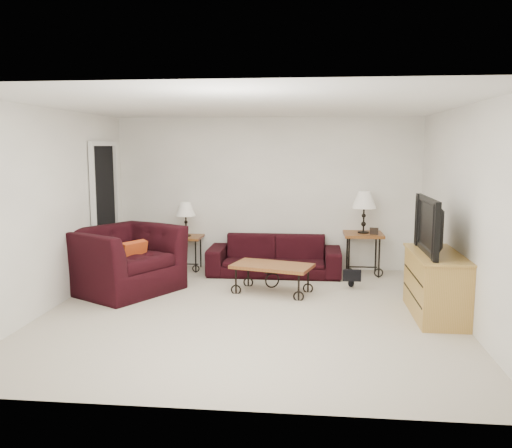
{
  "coord_description": "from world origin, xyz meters",
  "views": [
    {
      "loc": [
        0.74,
        -6.37,
        2.02
      ],
      "look_at": [
        0.0,
        0.7,
        1.0
      ],
      "focal_mm": 37.77,
      "sensor_mm": 36.0,
      "label": 1
    }
  ],
  "objects_px": {
    "side_table_left": "(187,253)",
    "lamp_right": "(364,212)",
    "sofa": "(274,256)",
    "coffee_table": "(272,279)",
    "lamp_left": "(186,219)",
    "television": "(437,225)",
    "armchair": "(124,260)",
    "side_table_right": "(363,253)",
    "tv_stand": "(436,285)",
    "backpack": "(351,270)"
  },
  "relations": [
    {
      "from": "side_table_left",
      "to": "side_table_right",
      "type": "relative_size",
      "value": 0.85
    },
    {
      "from": "armchair",
      "to": "television",
      "type": "height_order",
      "value": "television"
    },
    {
      "from": "lamp_left",
      "to": "television",
      "type": "bearing_deg",
      "value": -30.81
    },
    {
      "from": "side_table_right",
      "to": "television",
      "type": "xyz_separation_m",
      "value": [
        0.65,
        -2.1,
        0.77
      ]
    },
    {
      "from": "side_table_left",
      "to": "backpack",
      "type": "xyz_separation_m",
      "value": [
        2.64,
        -0.86,
        -0.03
      ]
    },
    {
      "from": "sofa",
      "to": "lamp_left",
      "type": "bearing_deg",
      "value": 173.02
    },
    {
      "from": "lamp_left",
      "to": "armchair",
      "type": "bearing_deg",
      "value": -111.71
    },
    {
      "from": "side_table_right",
      "to": "lamp_left",
      "type": "xyz_separation_m",
      "value": [
        -2.87,
        -0.0,
        0.51
      ]
    },
    {
      "from": "lamp_left",
      "to": "coffee_table",
      "type": "distance_m",
      "value": 2.09
    },
    {
      "from": "lamp_left",
      "to": "television",
      "type": "distance_m",
      "value": 4.11
    },
    {
      "from": "armchair",
      "to": "backpack",
      "type": "relative_size",
      "value": 2.74
    },
    {
      "from": "lamp_left",
      "to": "armchair",
      "type": "relative_size",
      "value": 0.41
    },
    {
      "from": "tv_stand",
      "to": "armchair",
      "type": "bearing_deg",
      "value": 170.39
    },
    {
      "from": "lamp_right",
      "to": "lamp_left",
      "type": "bearing_deg",
      "value": -180.0
    },
    {
      "from": "armchair",
      "to": "tv_stand",
      "type": "relative_size",
      "value": 1.08
    },
    {
      "from": "lamp_left",
      "to": "tv_stand",
      "type": "height_order",
      "value": "lamp_left"
    },
    {
      "from": "lamp_left",
      "to": "television",
      "type": "relative_size",
      "value": 0.49
    },
    {
      "from": "coffee_table",
      "to": "armchair",
      "type": "bearing_deg",
      "value": -176.64
    },
    {
      "from": "backpack",
      "to": "sofa",
      "type": "bearing_deg",
      "value": 131.45
    },
    {
      "from": "side_table_left",
      "to": "lamp_right",
      "type": "bearing_deg",
      "value": 0.0
    },
    {
      "from": "coffee_table",
      "to": "side_table_left",
      "type": "bearing_deg",
      "value": 139.77
    },
    {
      "from": "television",
      "to": "backpack",
      "type": "bearing_deg",
      "value": -144.54
    },
    {
      "from": "coffee_table",
      "to": "tv_stand",
      "type": "distance_m",
      "value": 2.19
    },
    {
      "from": "side_table_right",
      "to": "armchair",
      "type": "relative_size",
      "value": 0.48
    },
    {
      "from": "side_table_left",
      "to": "lamp_right",
      "type": "relative_size",
      "value": 0.85
    },
    {
      "from": "sofa",
      "to": "television",
      "type": "height_order",
      "value": "television"
    },
    {
      "from": "armchair",
      "to": "tv_stand",
      "type": "bearing_deg",
      "value": -69.34
    },
    {
      "from": "tv_stand",
      "to": "coffee_table",
      "type": "bearing_deg",
      "value": 158.03
    },
    {
      "from": "lamp_left",
      "to": "side_table_left",
      "type": "bearing_deg",
      "value": 0.0
    },
    {
      "from": "side_table_left",
      "to": "lamp_right",
      "type": "distance_m",
      "value": 2.96
    },
    {
      "from": "side_table_left",
      "to": "armchair",
      "type": "height_order",
      "value": "armchair"
    },
    {
      "from": "television",
      "to": "tv_stand",
      "type": "bearing_deg",
      "value": 90.0
    },
    {
      "from": "coffee_table",
      "to": "tv_stand",
      "type": "bearing_deg",
      "value": -21.97
    },
    {
      "from": "sofa",
      "to": "coffee_table",
      "type": "xyz_separation_m",
      "value": [
        0.05,
        -1.11,
        -0.1
      ]
    },
    {
      "from": "side_table_left",
      "to": "lamp_left",
      "type": "xyz_separation_m",
      "value": [
        0.0,
        0.0,
        0.56
      ]
    },
    {
      "from": "armchair",
      "to": "lamp_right",
      "type": "bearing_deg",
      "value": -37.44
    },
    {
      "from": "side_table_right",
      "to": "television",
      "type": "bearing_deg",
      "value": -72.75
    },
    {
      "from": "lamp_left",
      "to": "tv_stand",
      "type": "relative_size",
      "value": 0.44
    },
    {
      "from": "sofa",
      "to": "tv_stand",
      "type": "relative_size",
      "value": 1.63
    },
    {
      "from": "side_table_right",
      "to": "lamp_right",
      "type": "xyz_separation_m",
      "value": [
        0.0,
        0.0,
        0.66
      ]
    },
    {
      "from": "lamp_right",
      "to": "sofa",
      "type": "bearing_deg",
      "value": -172.68
    },
    {
      "from": "lamp_right",
      "to": "tv_stand",
      "type": "bearing_deg",
      "value": -72.25
    },
    {
      "from": "side_table_left",
      "to": "television",
      "type": "bearing_deg",
      "value": -30.81
    },
    {
      "from": "sofa",
      "to": "armchair",
      "type": "bearing_deg",
      "value": -148.85
    },
    {
      "from": "lamp_right",
      "to": "backpack",
      "type": "height_order",
      "value": "lamp_right"
    },
    {
      "from": "side_table_right",
      "to": "tv_stand",
      "type": "bearing_deg",
      "value": -72.25
    },
    {
      "from": "tv_stand",
      "to": "backpack",
      "type": "height_order",
      "value": "tv_stand"
    },
    {
      "from": "sofa",
      "to": "lamp_right",
      "type": "height_order",
      "value": "lamp_right"
    },
    {
      "from": "side_table_left",
      "to": "armchair",
      "type": "xyz_separation_m",
      "value": [
        -0.56,
        -1.41,
        0.17
      ]
    },
    {
      "from": "sofa",
      "to": "side_table_left",
      "type": "height_order",
      "value": "sofa"
    }
  ]
}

